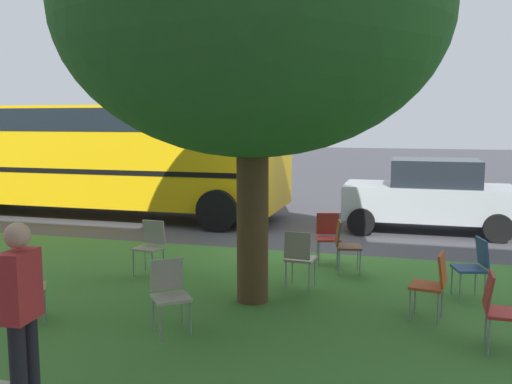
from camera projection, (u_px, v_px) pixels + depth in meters
ground at (295, 249)px, 10.92m from camera, size 80.00×80.00×0.00m
grass_verge at (250, 299)px, 7.86m from camera, size 48.00×6.00×0.01m
street_tree at (252, 14)px, 7.31m from camera, size 5.17×5.17×5.84m
chair_0 at (433, 281)px, 6.99m from camera, size 0.49×0.49×0.88m
chair_1 at (22, 282)px, 6.92m from camera, size 0.58×0.58×0.88m
chair_2 at (299, 255)px, 8.32m from camera, size 0.45×0.46×0.88m
chair_3 at (169, 290)px, 6.62m from camera, size 0.58×0.59×0.88m
chair_4 at (328, 234)px, 9.87m from camera, size 0.50×0.51×0.88m
chair_5 at (498, 306)px, 6.05m from camera, size 0.44×0.43×0.88m
chair_6 at (474, 263)px, 7.83m from camera, size 0.51×0.50×0.88m
chair_7 at (344, 242)px, 9.18m from camera, size 0.50×0.49×0.88m
chair_8 at (151, 243)px, 9.14m from camera, size 0.47×0.47×0.88m
parked_car at (429, 195)px, 12.57m from camera, size 3.70×1.92×1.65m
school_bus at (90, 149)px, 14.68m from camera, size 10.40×2.80×2.88m
pedestrian_1 at (22, 311)px, 4.69m from camera, size 0.23×0.37×1.69m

